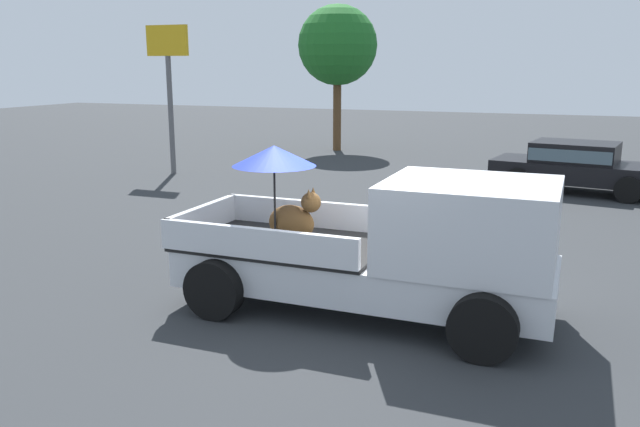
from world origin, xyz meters
TOP-DOWN VIEW (x-y plane):
  - ground_plane at (0.00, 0.00)m, footprint 80.00×80.00m
  - pickup_truck_main at (0.44, -0.01)m, footprint 5.07×2.29m
  - parked_sedan_near at (2.68, 10.32)m, footprint 4.53×2.51m
  - motel_sign at (-9.04, 9.00)m, footprint 1.40×0.16m
  - tree_by_lot at (-6.22, 16.28)m, footprint 3.07×3.07m

SIDE VIEW (x-z plane):
  - ground_plane at x=0.00m, z-range 0.00..0.00m
  - parked_sedan_near at x=2.68m, z-range 0.08..1.41m
  - pickup_truck_main at x=0.44m, z-range -0.16..2.08m
  - motel_sign at x=-9.04m, z-range 0.95..5.43m
  - tree_by_lot at x=-6.22m, z-range 1.24..6.86m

